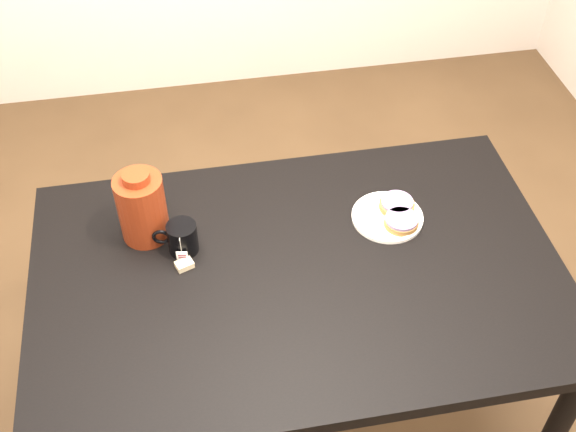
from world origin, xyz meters
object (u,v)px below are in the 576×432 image
(plate, at_px, (387,216))
(mug, at_px, (182,238))
(bagel_back, at_px, (397,204))
(bagel_package, at_px, (142,207))
(table, at_px, (298,290))
(bagel_front, at_px, (401,221))
(teabag_pouch, at_px, (185,265))

(plate, relative_size, mug, 1.58)
(plate, distance_m, bagel_back, 0.05)
(plate, bearing_deg, bagel_package, 174.74)
(bagel_package, bearing_deg, plate, -5.26)
(table, distance_m, bagel_package, 0.48)
(bagel_package, bearing_deg, table, -28.05)
(plate, relative_size, bagel_front, 1.51)
(bagel_package, bearing_deg, bagel_front, -8.41)
(table, bearing_deg, bagel_package, 151.95)
(table, distance_m, bagel_front, 0.34)
(bagel_back, bearing_deg, bagel_front, -96.13)
(plate, xyz_separation_m, bagel_package, (-0.67, 0.06, 0.09))
(table, height_order, mug, mug)
(bagel_front, height_order, bagel_package, bagel_package)
(table, relative_size, bagel_package, 6.37)
(bagel_front, distance_m, bagel_package, 0.71)
(table, height_order, bagel_front, bagel_front)
(bagel_back, xyz_separation_m, bagel_front, (-0.01, -0.07, 0.00))
(mug, relative_size, bagel_package, 0.58)
(table, xyz_separation_m, plate, (0.28, 0.14, 0.09))
(table, distance_m, bagel_back, 0.38)
(bagel_front, bearing_deg, table, -161.58)
(bagel_front, xyz_separation_m, bagel_package, (-0.70, 0.10, 0.08))
(teabag_pouch, height_order, bagel_package, bagel_package)
(table, xyz_separation_m, bagel_back, (0.32, 0.17, 0.11))
(bagel_back, bearing_deg, bagel_package, 177.17)
(bagel_back, distance_m, mug, 0.61)
(plate, xyz_separation_m, mug, (-0.58, -0.02, 0.04))
(plate, relative_size, bagel_back, 1.53)
(bagel_front, height_order, teabag_pouch, bagel_front)
(bagel_back, distance_m, teabag_pouch, 0.62)
(table, bearing_deg, teabag_pouch, 167.64)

